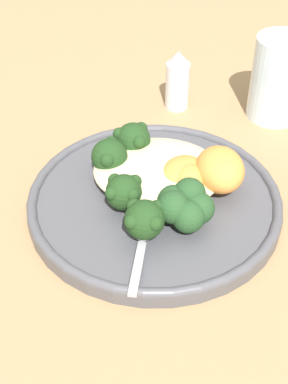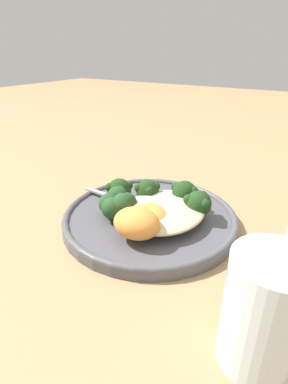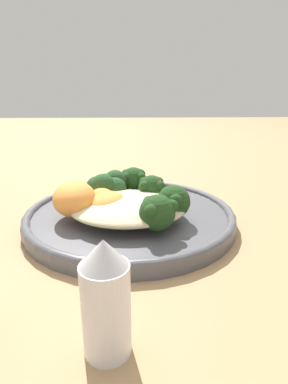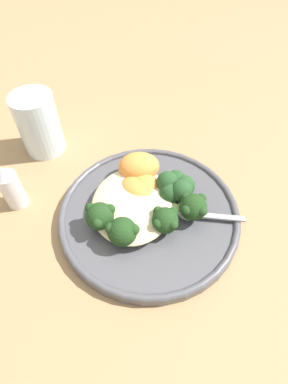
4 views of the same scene
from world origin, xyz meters
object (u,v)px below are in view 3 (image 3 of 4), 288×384
at_px(broccoli_stalk_0, 151,212).
at_px(broccoli_stalk_1, 169,202).
at_px(quinoa_mound, 128,207).
at_px(broccoli_stalk_3, 132,183).
at_px(sweet_potato_chunk_0, 107,203).
at_px(plate, 130,214).
at_px(sweet_potato_chunk_1, 102,200).
at_px(kale_tuft, 107,186).
at_px(spoon, 134,189).
at_px(salt_shaker, 108,299).
at_px(sweet_potato_chunk_2, 75,199).
at_px(broccoli_stalk_2, 148,191).

bearing_deg(broccoli_stalk_0, broccoli_stalk_1, 101.03).
xyz_separation_m(quinoa_mound, broccoli_stalk_1, (-0.05, 0.01, 0.01)).
relative_size(broccoli_stalk_3, sweet_potato_chunk_0, 1.86).
bearing_deg(sweet_potato_chunk_0, quinoa_mound, 167.81).
relative_size(plate, broccoli_stalk_3, 2.55).
xyz_separation_m(quinoa_mound, sweet_potato_chunk_1, (0.04, -0.02, 0.00)).
bearing_deg(broccoli_stalk_1, broccoli_stalk_0, -110.76).
bearing_deg(broccoli_stalk_0, plate, 161.63).
bearing_deg(plate, sweet_potato_chunk_1, 14.91).
bearing_deg(broccoli_stalk_0, broccoli_stalk_3, 150.66).
height_order(broccoli_stalk_1, sweet_potato_chunk_0, broccoli_stalk_1).
height_order(kale_tuft, spoon, kale_tuft).
height_order(spoon, salt_shaker, salt_shaker).
bearing_deg(sweet_potato_chunk_2, plate, -162.37).
distance_m(quinoa_mound, spoon, 0.10).
bearing_deg(salt_shaker, broccoli_stalk_3, -93.38).
bearing_deg(quinoa_mound, plate, -94.16).
distance_m(broccoli_stalk_2, sweet_potato_chunk_0, 0.07).
relative_size(broccoli_stalk_3, spoon, 1.07).
relative_size(broccoli_stalk_3, sweet_potato_chunk_1, 2.42).
bearing_deg(plate, sweet_potato_chunk_0, 36.05).
relative_size(broccoli_stalk_2, sweet_potato_chunk_0, 1.33).
xyz_separation_m(plate, broccoli_stalk_1, (-0.05, 0.04, 0.03)).
distance_m(quinoa_mound, sweet_potato_chunk_0, 0.03).
bearing_deg(spoon, broccoli_stalk_1, -154.91).
height_order(sweet_potato_chunk_1, salt_shaker, salt_shaker).
height_order(broccoli_stalk_2, spoon, broccoli_stalk_2).
xyz_separation_m(plate, sweet_potato_chunk_2, (0.07, 0.02, 0.03)).
relative_size(plate, sweet_potato_chunk_1, 6.15).
distance_m(quinoa_mound, broccoli_stalk_0, 0.05).
distance_m(sweet_potato_chunk_2, spoon, 0.13).
height_order(plate, kale_tuft, kale_tuft).
bearing_deg(spoon, salt_shaker, 178.76).
bearing_deg(kale_tuft, broccoli_stalk_3, -154.07).
xyz_separation_m(broccoli_stalk_1, sweet_potato_chunk_1, (0.09, -0.03, -0.00)).
distance_m(broccoli_stalk_0, sweet_potato_chunk_0, 0.07).
bearing_deg(sweet_potato_chunk_1, broccoli_stalk_1, 164.53).
relative_size(plate, salt_shaker, 3.32).
height_order(sweet_potato_chunk_2, kale_tuft, sweet_potato_chunk_2).
relative_size(broccoli_stalk_1, broccoli_stalk_2, 1.26).
bearing_deg(sweet_potato_chunk_0, kale_tuft, -85.85).
bearing_deg(broccoli_stalk_0, sweet_potato_chunk_0, -167.78).
relative_size(sweet_potato_chunk_0, kale_tuft, 0.97).
relative_size(broccoli_stalk_2, sweet_potato_chunk_2, 1.18).
xyz_separation_m(broccoli_stalk_0, sweet_potato_chunk_2, (0.10, -0.04, 0.00)).
xyz_separation_m(sweet_potato_chunk_0, sweet_potato_chunk_2, (0.04, 0.00, 0.01)).
distance_m(quinoa_mound, sweet_potato_chunk_1, 0.04).
bearing_deg(broccoli_stalk_0, kale_tuft, 170.04).
relative_size(plate, broccoli_stalk_2, 3.54).
relative_size(sweet_potato_chunk_2, spoon, 0.65).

